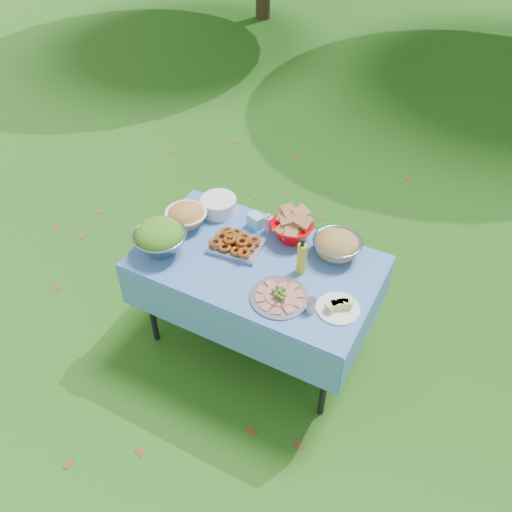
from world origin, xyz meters
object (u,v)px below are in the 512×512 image
at_px(plate_stack, 219,205).
at_px(charcuterie_platter, 280,293).
at_px(picnic_table, 256,302).
at_px(oil_bottle, 302,256).
at_px(pasta_bowl_steel, 337,245).
at_px(bread_bowl, 292,227).
at_px(salad_bowl, 160,237).

relative_size(plate_stack, charcuterie_platter, 0.70).
distance_m(plate_stack, charcuterie_platter, 0.87).
bearing_deg(picnic_table, oil_bottle, 7.86).
xyz_separation_m(picnic_table, plate_stack, (-0.44, 0.30, 0.43)).
relative_size(picnic_table, oil_bottle, 5.77).
bearing_deg(picnic_table, pasta_bowl_steel, 33.99).
bearing_deg(pasta_bowl_steel, bread_bowl, 177.76).
relative_size(salad_bowl, oil_bottle, 1.29).
bearing_deg(salad_bowl, oil_bottle, 15.66).
bearing_deg(charcuterie_platter, plate_stack, 143.82).
bearing_deg(oil_bottle, plate_stack, 159.76).
distance_m(pasta_bowl_steel, charcuterie_platter, 0.51).
bearing_deg(plate_stack, pasta_bowl_steel, -1.95).
distance_m(picnic_table, charcuterie_platter, 0.53).
distance_m(salad_bowl, bread_bowl, 0.82).
xyz_separation_m(picnic_table, oil_bottle, (0.27, 0.04, 0.51)).
bearing_deg(pasta_bowl_steel, plate_stack, 178.05).
height_order(picnic_table, oil_bottle, oil_bottle).
xyz_separation_m(salad_bowl, oil_bottle, (0.83, 0.23, 0.02)).
bearing_deg(plate_stack, salad_bowl, -103.06).
relative_size(charcuterie_platter, oil_bottle, 1.33).
distance_m(bread_bowl, pasta_bowl_steel, 0.30).
height_order(charcuterie_platter, oil_bottle, oil_bottle).
bearing_deg(pasta_bowl_steel, charcuterie_platter, -107.02).
height_order(pasta_bowl_steel, charcuterie_platter, pasta_bowl_steel).
bearing_deg(plate_stack, bread_bowl, -1.78).
bearing_deg(bread_bowl, salad_bowl, -143.89).
distance_m(picnic_table, plate_stack, 0.69).
bearing_deg(charcuterie_platter, bread_bowl, 107.53).
distance_m(pasta_bowl_steel, oil_bottle, 0.27).
bearing_deg(salad_bowl, pasta_bowl_steel, 25.95).
height_order(plate_stack, oil_bottle, oil_bottle).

